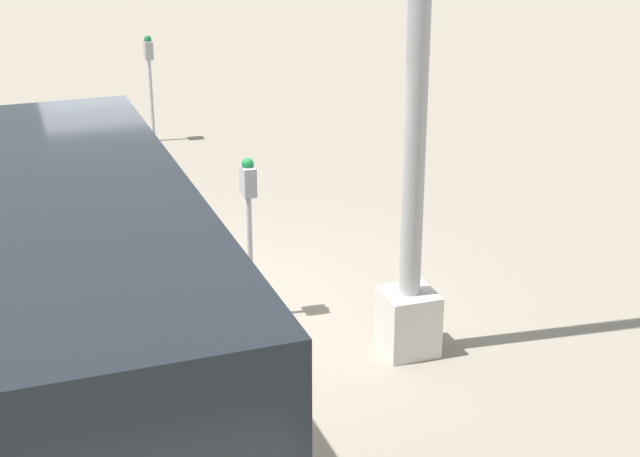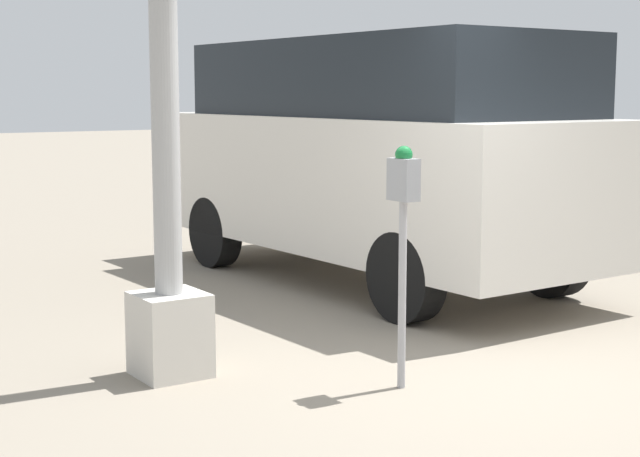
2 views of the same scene
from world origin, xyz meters
name	(u,v)px [view 1 (image 1 of 2)]	position (x,y,z in m)	size (l,w,h in m)	color
ground_plane	(201,316)	(0.00, 0.00, 0.00)	(80.00, 80.00, 0.00)	gray
parking_meter_near	(249,202)	(0.16, 0.44, 1.12)	(0.20, 0.11, 1.52)	#9E9EA3
parking_meter_far	(149,64)	(-5.93, 0.58, 1.14)	(0.20, 0.11, 1.55)	#9E9EA3
lamp_post	(417,68)	(1.21, 1.53, 2.44)	(0.44, 0.44, 6.67)	beige
parked_van	(39,386)	(3.08, -1.51, 1.26)	(5.11, 2.09, 2.34)	beige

